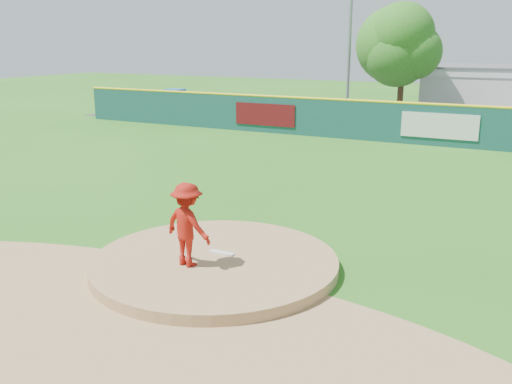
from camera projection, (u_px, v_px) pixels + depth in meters
The scene contains 11 objects.
ground at pixel (215, 268), 12.76m from camera, with size 120.00×120.00×0.00m, color #286B19.
pitchers_mound at pixel (215, 268), 12.76m from camera, with size 5.50×5.50×0.50m, color #9E774C.
pitching_rubber at pixel (222, 253), 12.95m from camera, with size 0.60×0.15×0.04m, color white.
infield_dirt_arc at pixel (128, 326), 10.19m from camera, with size 15.40×15.40×0.01m, color #9E774C.
parking_lot at pixel (438, 121), 35.94m from camera, with size 44.00×16.00×0.02m, color #38383A.
pitcher at pixel (187, 225), 12.09m from camera, with size 1.18×0.68×1.82m, color #9E160D.
fence_banners at pixel (346, 120), 29.23m from camera, with size 12.91×0.04×1.20m.
playground_slide at pixel (174, 102), 38.86m from camera, with size 1.13×3.17×1.75m.
outfield_fence at pixel (406, 122), 27.93m from camera, with size 40.00×0.14×2.07m.
deciduous_tree at pixel (403, 47), 33.94m from camera, with size 5.60×5.60×7.36m.
light_pole_left at pixel (350, 23), 37.05m from camera, with size 1.75×0.25×11.00m.
Camera 1 is at (6.28, -10.14, 4.94)m, focal length 40.00 mm.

